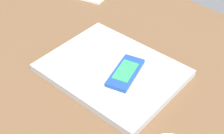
{
  "coord_description": "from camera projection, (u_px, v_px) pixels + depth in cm",
  "views": [
    {
      "loc": [
        42.39,
        -44.82,
        55.37
      ],
      "look_at": [
        1.56,
        -3.6,
        5.0
      ],
      "focal_mm": 51.21,
      "sensor_mm": 36.0,
      "label": 1
    }
  ],
  "objects": [
    {
      "name": "cell_phone_on_laptop",
      "position": [
        126.0,
        73.0,
        0.75
      ],
      "size": [
        8.68,
        12.71,
        1.18
      ],
      "color": "#1E479E",
      "rests_on": "laptop_closed"
    },
    {
      "name": "laptop_closed",
      "position": [
        112.0,
        70.0,
        0.78
      ],
      "size": [
        33.49,
        26.85,
        1.81
      ],
      "primitive_type": "cube",
      "rotation": [
        0.0,
        0.0,
        0.07
      ],
      "color": "#B7BABC",
      "rests_on": "desk_surface"
    },
    {
      "name": "desk_surface",
      "position": [
        118.0,
        68.0,
        0.82
      ],
      "size": [
        120.0,
        80.0,
        3.0
      ],
      "primitive_type": "cube",
      "color": "brown",
      "rests_on": "ground"
    }
  ]
}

